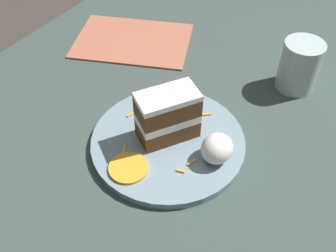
# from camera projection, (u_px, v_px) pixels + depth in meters

# --- Properties ---
(ground_plane) EXTENTS (6.00, 6.00, 0.00)m
(ground_plane) POSITION_uv_depth(u_px,v_px,m) (185.00, 144.00, 0.71)
(ground_plane) COLOR #38332D
(ground_plane) RESTS_ON ground
(dining_table) EXTENTS (1.24, 0.93, 0.03)m
(dining_table) POSITION_uv_depth(u_px,v_px,m) (185.00, 139.00, 0.70)
(dining_table) COLOR #384742
(dining_table) RESTS_ON ground
(plate) EXTENTS (0.26, 0.26, 0.01)m
(plate) POSITION_uv_depth(u_px,v_px,m) (168.00, 142.00, 0.66)
(plate) COLOR gray
(plate) RESTS_ON dining_table
(cake_slice) EXTENTS (0.11, 0.10, 0.09)m
(cake_slice) POSITION_uv_depth(u_px,v_px,m) (168.00, 116.00, 0.63)
(cake_slice) COLOR brown
(cake_slice) RESTS_ON plate
(cream_dollop) EXTENTS (0.05, 0.05, 0.05)m
(cream_dollop) POSITION_uv_depth(u_px,v_px,m) (217.00, 148.00, 0.61)
(cream_dollop) COLOR white
(cream_dollop) RESTS_ON plate
(orange_garnish) EXTENTS (0.06, 0.06, 0.00)m
(orange_garnish) POSITION_uv_depth(u_px,v_px,m) (128.00, 168.00, 0.61)
(orange_garnish) COLOR orange
(orange_garnish) RESTS_ON plate
(carrot_shreds_scatter) EXTENTS (0.17, 0.17, 0.00)m
(carrot_shreds_scatter) POSITION_uv_depth(u_px,v_px,m) (172.00, 138.00, 0.66)
(carrot_shreds_scatter) COLOR orange
(carrot_shreds_scatter) RESTS_ON plate
(drinking_glass) EXTENTS (0.07, 0.07, 0.10)m
(drinking_glass) POSITION_uv_depth(u_px,v_px,m) (298.00, 69.00, 0.75)
(drinking_glass) COLOR silver
(drinking_glass) RESTS_ON dining_table
(menu_card) EXTENTS (0.26, 0.30, 0.00)m
(menu_card) POSITION_uv_depth(u_px,v_px,m) (133.00, 41.00, 0.88)
(menu_card) COLOR #B2664C
(menu_card) RESTS_ON dining_table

